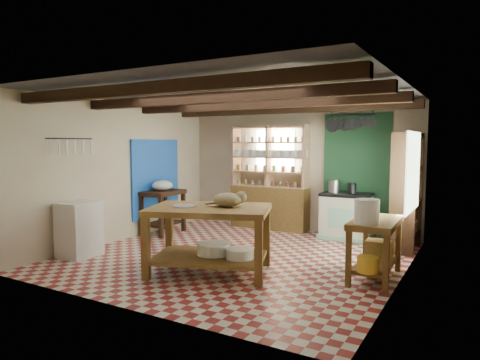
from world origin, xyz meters
The scene contains 30 objects.
floor centered at (0.00, 0.00, -0.01)m, with size 5.00×5.00×0.02m, color maroon.
ceiling centered at (0.00, 0.00, 2.60)m, with size 5.00×5.00×0.02m, color #404145.
wall_back centered at (0.00, 2.50, 1.30)m, with size 5.00×0.04×2.60m, color beige.
wall_front centered at (0.00, -2.50, 1.30)m, with size 5.00×0.04×2.60m, color beige.
wall_left centered at (-2.50, 0.00, 1.30)m, with size 0.04×5.00×2.60m, color beige.
wall_right centered at (2.50, 0.00, 1.30)m, with size 0.04×5.00×2.60m, color beige.
ceiling_beams centered at (0.00, 0.00, 2.48)m, with size 5.00×3.80×0.15m, color black.
blue_wall_patch centered at (-2.47, 0.90, 1.10)m, with size 0.04×1.40×1.60m, color blue.
green_wall_patch centered at (1.25, 2.47, 1.25)m, with size 1.30×0.04×2.30m, color #1D492B.
window_back centered at (-0.50, 2.48, 1.70)m, with size 0.90×0.02×0.80m, color beige.
window_right centered at (2.48, 1.00, 1.40)m, with size 0.02×1.30×1.20m, color beige.
utensil_rail centered at (-2.44, -1.20, 1.78)m, with size 0.06×0.90×0.28m, color black.
pot_rack centered at (1.25, 2.05, 2.18)m, with size 0.86×0.12×0.36m, color black.
shelving_unit centered at (-0.55, 2.31, 1.10)m, with size 1.70×0.34×2.20m, color tan.
tall_rack centered at (2.28, 1.80, 1.00)m, with size 0.40×0.86×2.00m, color black.
work_table centered at (0.09, -0.92, 0.47)m, with size 1.65×1.10×0.94m, color brown.
stove centered at (1.16, 2.15, 0.44)m, with size 0.90×0.61×0.88m, color beige.
prep_table centered at (-2.20, 0.78, 0.44)m, with size 0.59×0.86×0.87m, color black.
white_cabinet centered at (-2.22, -1.26, 0.44)m, with size 0.49×0.59×0.89m, color silver.
right_counter centered at (2.18, -0.05, 0.40)m, with size 0.56×1.13×0.81m, color brown.
cat centered at (0.30, -0.79, 1.04)m, with size 0.44×0.34×0.20m, color #907D53.
steel_tray centered at (-0.22, -1.09, 0.95)m, with size 0.33×0.33×0.02m, color #B4B2BB.
basin_large centered at (0.12, -0.86, 0.33)m, with size 0.48×0.48×0.17m, color silver.
basin_small centered at (0.54, -0.86, 0.32)m, with size 0.39×0.39×0.14m, color silver.
kettle_left centered at (0.91, 2.16, 1.00)m, with size 0.20×0.20×0.23m, color #B4B2BB.
kettle_right centered at (1.25, 2.15, 0.98)m, with size 0.16×0.16×0.20m, color black.
enamel_bowl centered at (-2.20, 0.78, 0.98)m, with size 0.41×0.41×0.21m, color silver.
white_bucket centered at (2.14, -0.41, 0.96)m, with size 0.31×0.31×0.31m, color silver.
wicker_basket centered at (2.17, 0.25, 0.34)m, with size 0.35×0.28×0.25m, color #A98744.
yellow_tub centered at (2.19, -0.50, 0.31)m, with size 0.27×0.27×0.19m, color gold.
Camera 1 is at (3.42, -5.85, 1.83)m, focal length 32.00 mm.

